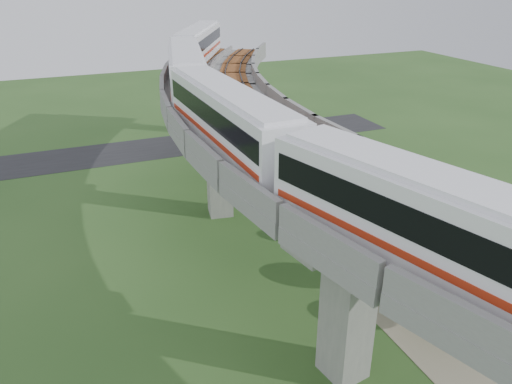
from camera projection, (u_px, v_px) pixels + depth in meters
ground at (255, 275)px, 35.81m from camera, size 160.00×160.00×0.00m
dirt_lot at (430, 250)px, 38.95m from camera, size 18.00×26.00×0.04m
asphalt_road at (162, 147)px, 61.06m from camera, size 60.00×8.00×0.03m
viaduct at (308, 150)px, 33.39m from camera, size 19.58×73.98×11.40m
metro_train at (234, 89)px, 35.32m from camera, size 13.13×61.08×3.64m
fence at (370, 240)px, 38.87m from camera, size 3.87×38.73×1.50m
tree_0 at (275, 138)px, 56.90m from camera, size 1.81×1.81×3.11m
tree_1 at (274, 159)px, 52.61m from camera, size 2.49×2.49×2.72m
tree_2 at (289, 188)px, 45.20m from camera, size 3.15×3.15×3.25m
tree_3 at (318, 223)px, 39.70m from camera, size 1.92×1.92×2.40m
tree_4 at (376, 254)px, 33.58m from camera, size 3.04×3.04×3.88m
tree_5 at (441, 293)px, 29.60m from camera, size 2.91×2.91×3.79m
car_red at (422, 235)px, 39.96m from camera, size 3.07×3.23×1.09m
car_dark at (376, 236)px, 39.64m from camera, size 4.82×3.37×1.30m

